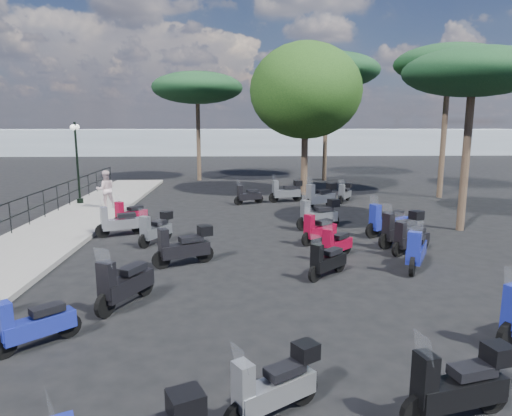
{
  "coord_description": "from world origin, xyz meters",
  "views": [
    {
      "loc": [
        0.08,
        -12.06,
        3.93
      ],
      "look_at": [
        0.58,
        2.33,
        1.2
      ],
      "focal_mm": 32.0,
      "sensor_mm": 36.0,
      "label": 1
    }
  ],
  "objects_px": {
    "scooter_6": "(274,386)",
    "broadleaf_tree": "(306,91)",
    "scooter_8": "(156,229)",
    "scooter_9": "(248,196)",
    "pine_1": "(449,64)",
    "pine_2": "(197,88)",
    "scooter_2": "(184,247)",
    "scooter_20": "(401,230)",
    "scooter_15": "(320,196)",
    "scooter_7": "(124,284)",
    "scooter_24": "(410,239)",
    "scooter_3": "(119,223)",
    "scooter_19": "(319,230)",
    "scooter_25": "(387,222)",
    "scooter_26": "(345,193)",
    "scooter_11": "(459,386)",
    "scooter_21": "(286,192)",
    "scooter_4": "(130,215)",
    "pine_3": "(473,73)",
    "lamp_post_2": "(77,157)",
    "scooter_1": "(34,325)",
    "pedestrian_far": "(106,189)",
    "scooter_12": "(336,245)",
    "scooter_14": "(319,215)",
    "scooter_18": "(416,251)",
    "pine_0": "(327,71)"
  },
  "relations": [
    {
      "from": "scooter_6",
      "to": "broadleaf_tree",
      "type": "xyz_separation_m",
      "value": [
        3.05,
        19.06,
        5.06
      ]
    },
    {
      "from": "scooter_8",
      "to": "scooter_9",
      "type": "relative_size",
      "value": 1.03
    },
    {
      "from": "scooter_8",
      "to": "pine_1",
      "type": "bearing_deg",
      "value": -117.61
    },
    {
      "from": "pine_2",
      "to": "scooter_6",
      "type": "bearing_deg",
      "value": -82.83
    },
    {
      "from": "scooter_2",
      "to": "scooter_8",
      "type": "relative_size",
      "value": 1.11
    },
    {
      "from": "scooter_9",
      "to": "scooter_20",
      "type": "bearing_deg",
      "value": -173.58
    },
    {
      "from": "scooter_6",
      "to": "scooter_15",
      "type": "bearing_deg",
      "value": -45.32
    },
    {
      "from": "scooter_7",
      "to": "scooter_24",
      "type": "bearing_deg",
      "value": -128.24
    },
    {
      "from": "scooter_3",
      "to": "scooter_7",
      "type": "xyz_separation_m",
      "value": [
        1.72,
        -6.24,
        0.03
      ]
    },
    {
      "from": "scooter_19",
      "to": "scooter_25",
      "type": "xyz_separation_m",
      "value": [
        2.52,
        0.87,
        0.06
      ]
    },
    {
      "from": "scooter_19",
      "to": "scooter_26",
      "type": "relative_size",
      "value": 1.0
    },
    {
      "from": "scooter_11",
      "to": "scooter_21",
      "type": "bearing_deg",
      "value": -12.48
    },
    {
      "from": "scooter_24",
      "to": "scooter_11",
      "type": "bearing_deg",
      "value": 131.01
    },
    {
      "from": "scooter_4",
      "to": "pine_3",
      "type": "relative_size",
      "value": 0.2
    },
    {
      "from": "scooter_7",
      "to": "broadleaf_tree",
      "type": "height_order",
      "value": "broadleaf_tree"
    },
    {
      "from": "scooter_24",
      "to": "lamp_post_2",
      "type": "bearing_deg",
      "value": 23.67
    },
    {
      "from": "scooter_1",
      "to": "scooter_8",
      "type": "xyz_separation_m",
      "value": [
        0.87,
        6.98,
        0.05
      ]
    },
    {
      "from": "scooter_15",
      "to": "scooter_4",
      "type": "bearing_deg",
      "value": 80.28
    },
    {
      "from": "pedestrian_far",
      "to": "scooter_3",
      "type": "xyz_separation_m",
      "value": [
        1.75,
        -4.6,
        -0.51
      ]
    },
    {
      "from": "scooter_20",
      "to": "pine_2",
      "type": "height_order",
      "value": "pine_2"
    },
    {
      "from": "scooter_3",
      "to": "scooter_21",
      "type": "distance_m",
      "value": 9.28
    },
    {
      "from": "pine_1",
      "to": "scooter_7",
      "type": "bearing_deg",
      "value": -132.83
    },
    {
      "from": "scooter_26",
      "to": "scooter_12",
      "type": "bearing_deg",
      "value": 106.82
    },
    {
      "from": "scooter_3",
      "to": "scooter_7",
      "type": "height_order",
      "value": "scooter_7"
    },
    {
      "from": "scooter_3",
      "to": "scooter_21",
      "type": "relative_size",
      "value": 0.93
    },
    {
      "from": "scooter_6",
      "to": "scooter_12",
      "type": "height_order",
      "value": "scooter_6"
    },
    {
      "from": "scooter_12",
      "to": "scooter_15",
      "type": "xyz_separation_m",
      "value": [
        0.9,
        7.76,
        0.14
      ]
    },
    {
      "from": "scooter_14",
      "to": "pine_2",
      "type": "height_order",
      "value": "pine_2"
    },
    {
      "from": "pedestrian_far",
      "to": "scooter_9",
      "type": "relative_size",
      "value": 1.17
    },
    {
      "from": "pedestrian_far",
      "to": "scooter_18",
      "type": "relative_size",
      "value": 0.99
    },
    {
      "from": "lamp_post_2",
      "to": "scooter_19",
      "type": "xyz_separation_m",
      "value": [
        10.14,
        -7.09,
        -1.85
      ]
    },
    {
      "from": "scooter_4",
      "to": "scooter_20",
      "type": "distance_m",
      "value": 9.87
    },
    {
      "from": "scooter_4",
      "to": "scooter_25",
      "type": "xyz_separation_m",
      "value": [
        9.29,
        -1.87,
        0.07
      ]
    },
    {
      "from": "broadleaf_tree",
      "to": "pine_3",
      "type": "xyz_separation_m",
      "value": [
        4.61,
        -8.48,
        0.07
      ]
    },
    {
      "from": "scooter_12",
      "to": "pine_0",
      "type": "xyz_separation_m",
      "value": [
        2.98,
        18.09,
        6.77
      ]
    },
    {
      "from": "lamp_post_2",
      "to": "pedestrian_far",
      "type": "xyz_separation_m",
      "value": [
        1.61,
        -1.29,
        -1.32
      ]
    },
    {
      "from": "scooter_4",
      "to": "pine_1",
      "type": "distance_m",
      "value": 17.2
    },
    {
      "from": "scooter_4",
      "to": "pine_3",
      "type": "xyz_separation_m",
      "value": [
        12.3,
        -1.07,
        5.14
      ]
    },
    {
      "from": "scooter_3",
      "to": "scooter_25",
      "type": "xyz_separation_m",
      "value": [
        9.3,
        -0.33,
        0.04
      ]
    },
    {
      "from": "scooter_9",
      "to": "scooter_24",
      "type": "relative_size",
      "value": 0.99
    },
    {
      "from": "lamp_post_2",
      "to": "pine_3",
      "type": "xyz_separation_m",
      "value": [
        15.67,
        -5.42,
        3.28
      ]
    },
    {
      "from": "scooter_6",
      "to": "scooter_21",
      "type": "bearing_deg",
      "value": -39.38
    },
    {
      "from": "scooter_3",
      "to": "scooter_9",
      "type": "xyz_separation_m",
      "value": [
        4.6,
        6.04,
        -0.05
      ]
    },
    {
      "from": "scooter_6",
      "to": "scooter_7",
      "type": "xyz_separation_m",
      "value": [
        -2.93,
        3.87,
        0.05
      ]
    },
    {
      "from": "scooter_18",
      "to": "scooter_14",
      "type": "bearing_deg",
      "value": -40.97
    },
    {
      "from": "pedestrian_far",
      "to": "scooter_8",
      "type": "xyz_separation_m",
      "value": [
        3.21,
        -5.66,
        -0.5
      ]
    },
    {
      "from": "scooter_24",
      "to": "scooter_25",
      "type": "xyz_separation_m",
      "value": [
        -0.02,
        2.17,
        0.06
      ]
    },
    {
      "from": "scooter_19",
      "to": "pine_1",
      "type": "height_order",
      "value": "pine_1"
    },
    {
      "from": "scooter_7",
      "to": "pine_0",
      "type": "height_order",
      "value": "pine_0"
    },
    {
      "from": "scooter_1",
      "to": "scooter_19",
      "type": "distance_m",
      "value": 9.23
    }
  ]
}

